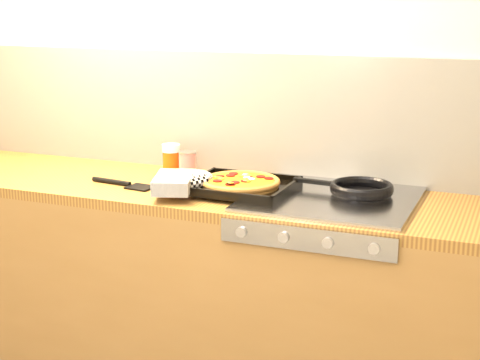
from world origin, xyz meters
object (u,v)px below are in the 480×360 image
at_px(frying_pan, 360,190).
at_px(tomato_can, 188,164).
at_px(pizza_on_tray, 223,183).
at_px(juice_glass, 171,159).

distance_m(frying_pan, tomato_can, 0.75).
height_order(pizza_on_tray, frying_pan, pizza_on_tray).
bearing_deg(frying_pan, juice_glass, 172.88).
distance_m(pizza_on_tray, frying_pan, 0.51).
xyz_separation_m(tomato_can, juice_glass, (-0.08, 0.02, 0.01)).
height_order(frying_pan, tomato_can, tomato_can).
relative_size(pizza_on_tray, juice_glass, 4.09).
bearing_deg(pizza_on_tray, juice_glass, 146.20).
xyz_separation_m(frying_pan, tomato_can, (-0.74, 0.09, 0.02)).
height_order(frying_pan, juice_glass, juice_glass).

